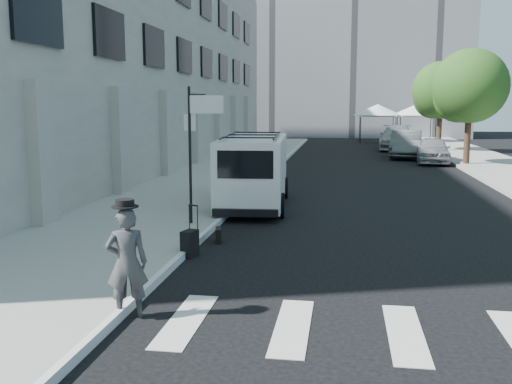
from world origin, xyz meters
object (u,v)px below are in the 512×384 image
(briefcase, at_px, (218,235))
(parked_car_c, at_px, (397,138))
(parked_car_a, at_px, (433,150))
(parked_car_b, at_px, (406,144))
(businessman, at_px, (127,263))
(suitcase, at_px, (190,243))
(cargo_van, at_px, (254,170))

(briefcase, height_order, parked_car_c, parked_car_c)
(parked_car_a, height_order, parked_car_b, parked_car_b)
(businessman, relative_size, parked_car_a, 0.40)
(suitcase, xyz_separation_m, parked_car_b, (6.90, 24.02, 0.53))
(businessman, bearing_deg, parked_car_a, -128.24)
(businessman, distance_m, cargo_van, 9.82)
(parked_car_a, xyz_separation_m, parked_car_c, (-1.09, 9.27, 0.13))
(businessman, relative_size, cargo_van, 0.29)
(businessman, distance_m, parked_car_a, 25.56)
(suitcase, relative_size, parked_car_c, 0.19)
(suitcase, height_order, parked_car_b, parked_car_b)
(parked_car_b, relative_size, parked_car_c, 0.85)
(briefcase, xyz_separation_m, parked_car_b, (6.58, 22.66, 0.65))
(suitcase, height_order, parked_car_a, parked_car_a)
(parked_car_a, distance_m, parked_car_b, 3.42)
(businessman, relative_size, parked_car_c, 0.29)
(businessman, relative_size, parked_car_b, 0.34)
(parked_car_c, bearing_deg, briefcase, -98.06)
(businessman, bearing_deg, parked_car_c, -121.65)
(businessman, relative_size, briefcase, 3.87)
(parked_car_c, bearing_deg, parked_car_b, -85.13)
(suitcase, relative_size, cargo_van, 0.19)
(parked_car_b, bearing_deg, businessman, -96.25)
(businessman, xyz_separation_m, parked_car_b, (6.90, 27.52, -0.03))
(briefcase, xyz_separation_m, cargo_van, (0.07, 4.95, 0.97))
(businessman, xyz_separation_m, parked_car_a, (7.99, 24.27, -0.12))
(parked_car_c, bearing_deg, businessman, -96.76)
(parked_car_a, bearing_deg, suitcase, -105.62)
(parked_car_b, bearing_deg, briefcase, -98.37)
(briefcase, bearing_deg, suitcase, -113.20)
(briefcase, bearing_deg, parked_car_a, 58.43)
(briefcase, distance_m, parked_car_b, 23.60)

